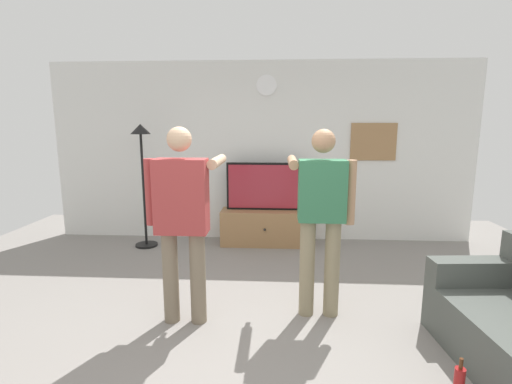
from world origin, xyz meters
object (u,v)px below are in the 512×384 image
tv_stand (265,227)px  floor_lamp (142,160)px  framed_picture (373,142)px  person_standing_nearer_lamp (182,214)px  wall_clock (267,85)px  person_standing_nearer_couch (321,212)px  television (266,186)px

tv_stand → floor_lamp: (-1.75, -0.19, 1.01)m
framed_picture → person_standing_nearer_lamp: framed_picture is taller
wall_clock → person_standing_nearer_couch: size_ratio=0.17×
wall_clock → person_standing_nearer_lamp: (-0.65, -2.55, -1.33)m
television → person_standing_nearer_couch: (0.57, -2.10, 0.12)m
tv_stand → person_standing_nearer_couch: bearing=-74.4°
person_standing_nearer_lamp → person_standing_nearer_couch: size_ratio=1.01×
tv_stand → person_standing_nearer_lamp: (-0.65, -2.26, 0.74)m
framed_picture → floor_lamp: bearing=-171.8°
tv_stand → person_standing_nearer_couch: person_standing_nearer_couch is taller
framed_picture → person_standing_nearer_couch: (-1.02, -2.35, -0.53)m
tv_stand → person_standing_nearer_lamp: size_ratio=0.74×
floor_lamp → person_standing_nearer_couch: 3.00m
floor_lamp → person_standing_nearer_lamp: floor_lamp is taller
framed_picture → person_standing_nearer_lamp: bearing=-131.3°
wall_clock → person_standing_nearer_lamp: wall_clock is taller
person_standing_nearer_lamp → person_standing_nearer_couch: bearing=9.2°
wall_clock → floor_lamp: (-1.75, -0.48, -1.07)m
person_standing_nearer_couch → television: bearing=105.2°
wall_clock → person_standing_nearer_lamp: 2.95m
tv_stand → floor_lamp: 2.03m
television → wall_clock: wall_clock is taller
tv_stand → framed_picture: (1.59, 0.30, 1.26)m
television → wall_clock: size_ratio=3.87×
tv_stand → person_standing_nearer_lamp: 2.46m
television → person_standing_nearer_lamp: bearing=-105.8°
tv_stand → wall_clock: bearing=90.0°
person_standing_nearer_lamp → wall_clock: bearing=75.7°
tv_stand → wall_clock: size_ratio=4.39×
person_standing_nearer_lamp → floor_lamp: bearing=118.0°
television → framed_picture: 1.74m
framed_picture → floor_lamp: 3.39m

